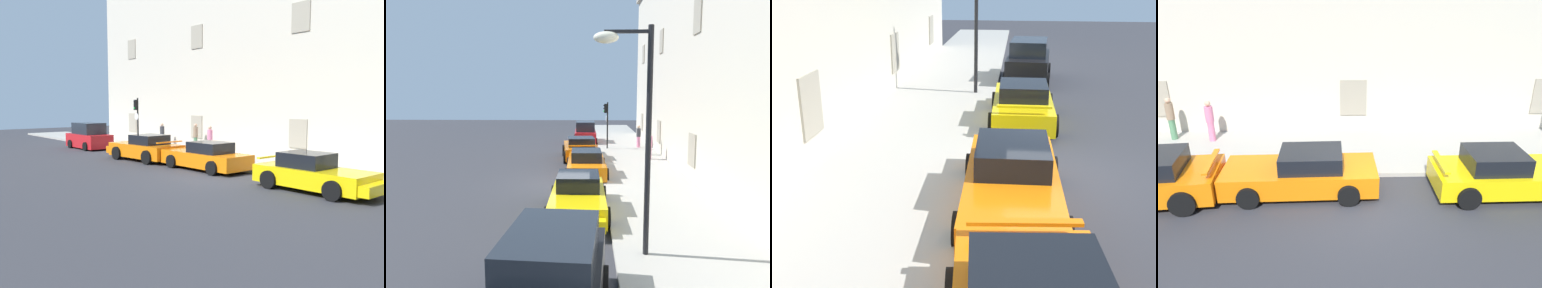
# 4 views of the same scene
# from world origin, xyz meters

# --- Properties ---
(ground_plane) EXTENTS (80.00, 80.00, 0.00)m
(ground_plane) POSITION_xyz_m (0.00, 0.00, 0.00)
(ground_plane) COLOR #333338
(sidewalk) EXTENTS (60.00, 4.06, 0.14)m
(sidewalk) POSITION_xyz_m (0.00, 3.91, 0.07)
(sidewalk) COLOR #A8A399
(sidewalk) RESTS_ON ground
(sportscar_yellow_flank) EXTENTS (5.09, 2.15, 1.34)m
(sportscar_yellow_flank) POSITION_xyz_m (-1.93, 1.08, 0.59)
(sportscar_yellow_flank) COLOR orange
(sportscar_yellow_flank) RESTS_ON ground
(sportscar_white_middle) EXTENTS (4.63, 2.09, 1.37)m
(sportscar_white_middle) POSITION_xyz_m (4.52, 0.86, 0.60)
(sportscar_white_middle) COLOR yellow
(sportscar_white_middle) RESTS_ON ground
(hatchback_parked) EXTENTS (4.05, 2.13, 1.85)m
(hatchback_parked) POSITION_xyz_m (10.74, 0.60, 0.85)
(hatchback_parked) COLOR black
(hatchback_parked) RESTS_ON ground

